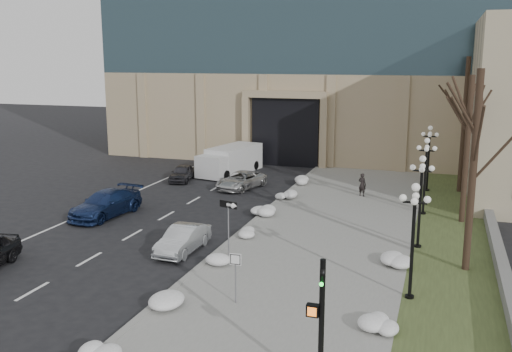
{
  "coord_description": "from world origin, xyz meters",
  "views": [
    {
      "loc": [
        9.14,
        -15.98,
        9.46
      ],
      "look_at": [
        0.21,
        11.07,
        3.5
      ],
      "focal_mm": 40.0,
      "sensor_mm": 36.0,
      "label": 1
    }
  ],
  "objects_px": {
    "car_b": "(183,239)",
    "lamppost_b": "(421,189)",
    "pedestrian": "(362,185)",
    "box_truck": "(230,161)",
    "traffic_signal": "(320,329)",
    "car_c": "(106,204)",
    "lamppost_a": "(414,226)",
    "car_e": "(182,173)",
    "one_way_sign": "(231,212)",
    "lamppost_c": "(426,166)",
    "keep_sign": "(235,268)",
    "lamppost_d": "(429,149)",
    "car_d": "(241,180)"
  },
  "relations": [
    {
      "from": "car_e",
      "to": "lamppost_c",
      "type": "bearing_deg",
      "value": -23.27
    },
    {
      "from": "car_b",
      "to": "lamppost_c",
      "type": "relative_size",
      "value": 0.83
    },
    {
      "from": "pedestrian",
      "to": "lamppost_d",
      "type": "bearing_deg",
      "value": -117.85
    },
    {
      "from": "one_way_sign",
      "to": "keep_sign",
      "type": "xyz_separation_m",
      "value": [
        2.06,
        -4.98,
        -0.74
      ]
    },
    {
      "from": "car_b",
      "to": "lamppost_a",
      "type": "distance_m",
      "value": 11.52
    },
    {
      "from": "lamppost_a",
      "to": "lamppost_b",
      "type": "bearing_deg",
      "value": 90.0
    },
    {
      "from": "car_e",
      "to": "pedestrian",
      "type": "height_order",
      "value": "pedestrian"
    },
    {
      "from": "one_way_sign",
      "to": "traffic_signal",
      "type": "xyz_separation_m",
      "value": [
        6.36,
        -9.79,
        -0.28
      ]
    },
    {
      "from": "car_d",
      "to": "keep_sign",
      "type": "xyz_separation_m",
      "value": [
        6.58,
        -18.98,
        0.94
      ]
    },
    {
      "from": "lamppost_b",
      "to": "lamppost_d",
      "type": "xyz_separation_m",
      "value": [
        0.0,
        13.0,
        0.0
      ]
    },
    {
      "from": "keep_sign",
      "to": "traffic_signal",
      "type": "relative_size",
      "value": 0.52
    },
    {
      "from": "one_way_sign",
      "to": "lamppost_d",
      "type": "height_order",
      "value": "lamppost_d"
    },
    {
      "from": "car_c",
      "to": "one_way_sign",
      "type": "height_order",
      "value": "one_way_sign"
    },
    {
      "from": "car_d",
      "to": "keep_sign",
      "type": "distance_m",
      "value": 20.11
    },
    {
      "from": "traffic_signal",
      "to": "lamppost_d",
      "type": "xyz_separation_m",
      "value": [
        2.07,
        26.96,
        1.05
      ]
    },
    {
      "from": "car_b",
      "to": "box_truck",
      "type": "distance_m",
      "value": 19.58
    },
    {
      "from": "lamppost_c",
      "to": "car_d",
      "type": "bearing_deg",
      "value": 165.6
    },
    {
      "from": "traffic_signal",
      "to": "lamppost_a",
      "type": "distance_m",
      "value": 7.81
    },
    {
      "from": "box_truck",
      "to": "traffic_signal",
      "type": "distance_m",
      "value": 31.94
    },
    {
      "from": "keep_sign",
      "to": "lamppost_b",
      "type": "relative_size",
      "value": 0.45
    },
    {
      "from": "car_b",
      "to": "lamppost_b",
      "type": "xyz_separation_m",
      "value": [
        11.0,
        4.11,
        2.43
      ]
    },
    {
      "from": "car_e",
      "to": "lamppost_b",
      "type": "distance_m",
      "value": 21.37
    },
    {
      "from": "car_d",
      "to": "car_e",
      "type": "relative_size",
      "value": 1.24
    },
    {
      "from": "box_truck",
      "to": "traffic_signal",
      "type": "height_order",
      "value": "traffic_signal"
    },
    {
      "from": "car_c",
      "to": "car_d",
      "type": "xyz_separation_m",
      "value": [
        5.28,
        9.52,
        -0.14
      ]
    },
    {
      "from": "car_e",
      "to": "lamppost_c",
      "type": "xyz_separation_m",
      "value": [
        18.2,
        -4.42,
        2.45
      ]
    },
    {
      "from": "pedestrian",
      "to": "one_way_sign",
      "type": "height_order",
      "value": "one_way_sign"
    },
    {
      "from": "box_truck",
      "to": "one_way_sign",
      "type": "xyz_separation_m",
      "value": [
        7.3,
        -19.06,
        1.24
      ]
    },
    {
      "from": "lamppost_d",
      "to": "one_way_sign",
      "type": "bearing_deg",
      "value": -116.14
    },
    {
      "from": "one_way_sign",
      "to": "lamppost_b",
      "type": "relative_size",
      "value": 0.59
    },
    {
      "from": "one_way_sign",
      "to": "lamppost_c",
      "type": "bearing_deg",
      "value": 68.01
    },
    {
      "from": "lamppost_b",
      "to": "pedestrian",
      "type": "bearing_deg",
      "value": 112.92
    },
    {
      "from": "lamppost_c",
      "to": "traffic_signal",
      "type": "bearing_deg",
      "value": -95.76
    },
    {
      "from": "pedestrian",
      "to": "lamppost_b",
      "type": "height_order",
      "value": "lamppost_b"
    },
    {
      "from": "car_b",
      "to": "one_way_sign",
      "type": "bearing_deg",
      "value": -0.11
    },
    {
      "from": "car_b",
      "to": "car_c",
      "type": "relative_size",
      "value": 0.74
    },
    {
      "from": "car_e",
      "to": "lamppost_c",
      "type": "relative_size",
      "value": 0.76
    },
    {
      "from": "lamppost_d",
      "to": "car_e",
      "type": "bearing_deg",
      "value": -173.5
    },
    {
      "from": "box_truck",
      "to": "traffic_signal",
      "type": "relative_size",
      "value": 1.77
    },
    {
      "from": "car_b",
      "to": "car_c",
      "type": "height_order",
      "value": "car_c"
    },
    {
      "from": "car_e",
      "to": "one_way_sign",
      "type": "height_order",
      "value": "one_way_sign"
    },
    {
      "from": "box_truck",
      "to": "traffic_signal",
      "type": "xyz_separation_m",
      "value": [
        13.66,
        -28.85,
        0.96
      ]
    },
    {
      "from": "car_c",
      "to": "lamppost_a",
      "type": "distance_m",
      "value": 19.59
    },
    {
      "from": "car_b",
      "to": "lamppost_c",
      "type": "xyz_separation_m",
      "value": [
        11.0,
        10.61,
        2.43
      ]
    },
    {
      "from": "pedestrian",
      "to": "keep_sign",
      "type": "distance_m",
      "value": 19.14
    },
    {
      "from": "car_c",
      "to": "lamppost_b",
      "type": "xyz_separation_m",
      "value": [
        18.23,
        -0.31,
        2.3
      ]
    },
    {
      "from": "box_truck",
      "to": "lamppost_a",
      "type": "bearing_deg",
      "value": -42.7
    },
    {
      "from": "car_e",
      "to": "keep_sign",
      "type": "distance_m",
      "value": 23.33
    },
    {
      "from": "car_e",
      "to": "lamppost_a",
      "type": "height_order",
      "value": "lamppost_a"
    },
    {
      "from": "car_b",
      "to": "lamppost_b",
      "type": "bearing_deg",
      "value": 21.76
    }
  ]
}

